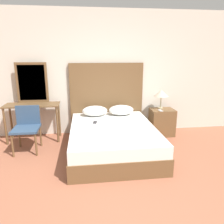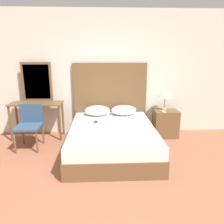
% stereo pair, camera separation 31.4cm
% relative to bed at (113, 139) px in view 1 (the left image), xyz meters
% --- Properties ---
extents(ground_plane, '(16.00, 16.00, 0.00)m').
position_rel_bed_xyz_m(ground_plane, '(-0.07, -1.66, -0.24)').
color(ground_plane, '#9E5B42').
extents(wall_back, '(10.00, 0.06, 2.70)m').
position_rel_bed_xyz_m(wall_back, '(-0.07, 1.12, 1.11)').
color(wall_back, silver).
rests_on(wall_back, ground_plane).
extents(bed, '(1.55, 2.03, 0.49)m').
position_rel_bed_xyz_m(bed, '(0.00, 0.00, 0.00)').
color(bed, brown).
rests_on(bed, ground_plane).
extents(headboard, '(1.63, 0.05, 1.59)m').
position_rel_bed_xyz_m(headboard, '(0.00, 1.04, 0.55)').
color(headboard, brown).
rests_on(headboard, ground_plane).
extents(pillow_left, '(0.54, 0.40, 0.21)m').
position_rel_bed_xyz_m(pillow_left, '(-0.29, 0.77, 0.35)').
color(pillow_left, white).
rests_on(pillow_left, bed).
extents(pillow_right, '(0.54, 0.40, 0.21)m').
position_rel_bed_xyz_m(pillow_right, '(0.29, 0.77, 0.35)').
color(pillow_right, white).
rests_on(pillow_right, bed).
extents(phone_on_bed, '(0.10, 0.16, 0.01)m').
position_rel_bed_xyz_m(phone_on_bed, '(-0.31, 0.28, 0.25)').
color(phone_on_bed, black).
rests_on(phone_on_bed, bed).
extents(nightstand, '(0.51, 0.41, 0.59)m').
position_rel_bed_xyz_m(nightstand, '(1.21, 0.72, 0.05)').
color(nightstand, brown).
rests_on(nightstand, ground_plane).
extents(table_lamp, '(0.31, 0.31, 0.42)m').
position_rel_bed_xyz_m(table_lamp, '(1.18, 0.80, 0.69)').
color(table_lamp, tan).
rests_on(table_lamp, nightstand).
extents(phone_on_nightstand, '(0.08, 0.15, 0.01)m').
position_rel_bed_xyz_m(phone_on_nightstand, '(1.12, 0.62, 0.35)').
color(phone_on_nightstand, '#B7B7BC').
rests_on(phone_on_nightstand, nightstand).
extents(vanity_desk, '(1.09, 0.45, 0.78)m').
position_rel_bed_xyz_m(vanity_desk, '(-1.57, 0.75, 0.40)').
color(vanity_desk, brown).
rests_on(vanity_desk, ground_plane).
extents(vanity_mirror, '(0.63, 0.03, 0.83)m').
position_rel_bed_xyz_m(vanity_mirror, '(-1.57, 0.95, 0.96)').
color(vanity_mirror, brown).
rests_on(vanity_mirror, vanity_desk).
extents(chair, '(0.46, 0.50, 0.83)m').
position_rel_bed_xyz_m(chair, '(-1.59, 0.28, 0.25)').
color(chair, '#334C6B').
rests_on(chair, ground_plane).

